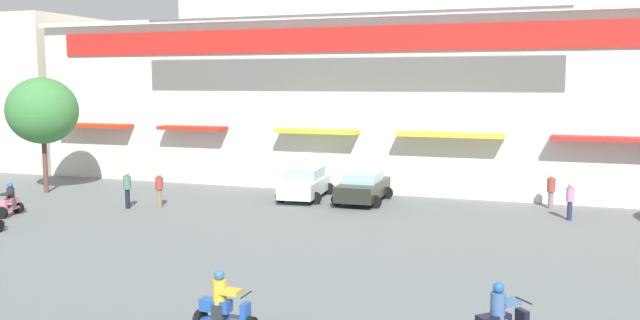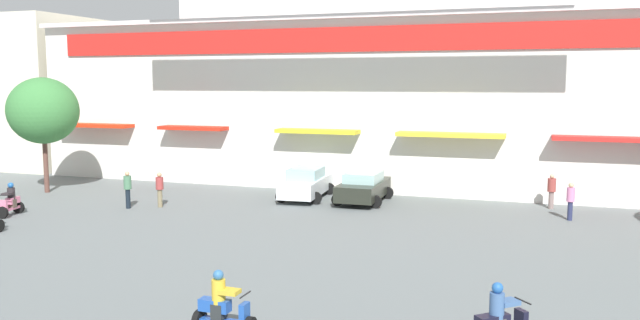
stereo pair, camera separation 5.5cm
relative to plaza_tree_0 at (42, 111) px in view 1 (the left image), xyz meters
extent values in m
plane|color=slate|center=(17.03, -11.83, -4.31)|extent=(128.00, 128.00, 0.00)
cube|color=silver|center=(17.03, 11.91, 0.21)|extent=(42.47, 13.49, 9.04)
cube|color=red|center=(17.03, 5.11, 3.67)|extent=(39.07, 0.12, 1.27)
cube|color=silver|center=(17.03, 5.07, 4.85)|extent=(42.47, 0.70, 0.24)
cube|color=red|center=(-0.43, 4.62, -1.06)|extent=(4.82, 1.10, 0.20)
cube|color=red|center=(6.16, 4.62, -1.06)|extent=(3.95, 1.10, 0.20)
cube|color=gold|center=(13.54, 4.62, -1.06)|extent=(4.41, 1.10, 0.20)
cube|color=yellow|center=(20.42, 4.62, -1.06)|extent=(5.23, 1.10, 0.20)
cube|color=red|center=(27.76, 4.62, -1.06)|extent=(5.33, 1.10, 0.20)
cube|color=beige|center=(-10.61, 9.30, 0.76)|extent=(11.51, 8.25, 10.14)
cylinder|color=brown|center=(0.00, 0.00, -2.79)|extent=(0.25, 0.25, 3.03)
ellipsoid|color=#3C7C3E|center=(0.00, 0.00, 0.01)|extent=(3.68, 3.52, 3.46)
cube|color=white|center=(13.59, 2.77, -3.66)|extent=(2.07, 4.62, 0.76)
cube|color=#8EC1C8|center=(13.59, 2.77, -3.02)|extent=(1.64, 2.36, 0.51)
cylinder|color=black|center=(12.63, 4.09, -4.01)|extent=(0.61, 0.22, 0.60)
cylinder|color=black|center=(14.32, 4.23, -4.01)|extent=(0.61, 0.22, 0.60)
cylinder|color=black|center=(12.87, 1.31, -4.01)|extent=(0.61, 0.22, 0.60)
cylinder|color=black|center=(14.56, 1.46, -4.01)|extent=(0.61, 0.22, 0.60)
cube|color=#242820|center=(16.58, 2.70, -3.67)|extent=(1.88, 4.19, 0.74)
cube|color=#9CC3C1|center=(16.58, 2.70, -3.07)|extent=(1.59, 2.10, 0.46)
cylinder|color=black|center=(15.65, 3.98, -4.01)|extent=(0.60, 0.17, 0.60)
cylinder|color=black|center=(17.47, 4.01, -4.01)|extent=(0.60, 0.17, 0.60)
cylinder|color=black|center=(15.69, 1.40, -4.01)|extent=(0.60, 0.17, 0.60)
cylinder|color=black|center=(17.51, 1.43, -4.01)|extent=(0.60, 0.17, 0.60)
cylinder|color=black|center=(24.47, -12.93, -3.25)|extent=(0.38, 0.41, 0.04)
cylinder|color=#3D5F90|center=(23.95, -13.40, -3.25)|extent=(0.45, 0.45, 0.55)
sphere|color=#23579F|center=(23.95, -13.40, -2.87)|extent=(0.25, 0.25, 0.25)
cube|color=#3D5F90|center=(24.17, -13.20, -3.23)|extent=(0.55, 0.55, 0.10)
cube|color=#1F4CA3|center=(17.72, -14.46, -3.62)|extent=(0.74, 0.31, 0.28)
cube|color=#1F4CA3|center=(18.48, -14.47, -3.82)|extent=(0.15, 0.32, 0.68)
cylinder|color=black|center=(18.50, -14.47, -3.28)|extent=(0.05, 0.52, 0.04)
cube|color=#25292A|center=(17.82, -14.46, -3.74)|extent=(0.29, 0.33, 0.36)
cylinder|color=gold|center=(17.82, -14.46, -3.28)|extent=(0.33, 0.33, 0.56)
sphere|color=#306499|center=(17.82, -14.46, -2.89)|extent=(0.25, 0.25, 0.25)
cube|color=gold|center=(18.11, -14.47, -3.25)|extent=(0.45, 0.35, 0.10)
cylinder|color=black|center=(2.98, -6.02, -4.05)|extent=(0.54, 0.24, 0.52)
cylinder|color=black|center=(2.77, -4.87, -4.05)|extent=(0.54, 0.24, 0.52)
cube|color=pink|center=(2.87, -5.44, -3.99)|extent=(0.47, 1.06, 0.10)
cube|color=pink|center=(2.84, -5.23, -3.65)|extent=(0.42, 0.70, 0.28)
cube|color=pink|center=(2.96, -5.90, -3.84)|extent=(0.34, 0.20, 0.64)
cylinder|color=black|center=(2.97, -5.92, -3.31)|extent=(0.52, 0.13, 0.04)
cube|color=brown|center=(2.85, -5.33, -3.77)|extent=(0.37, 0.33, 0.36)
cylinder|color=#2B2629|center=(2.85, -5.33, -3.34)|extent=(0.37, 0.37, 0.51)
sphere|color=#205BA5|center=(2.85, -5.33, -2.97)|extent=(0.25, 0.25, 0.25)
cube|color=#2B2629|center=(2.90, -5.58, -3.31)|extent=(0.42, 0.50, 0.10)
cylinder|color=gray|center=(25.18, 3.99, -3.91)|extent=(0.32, 0.32, 0.80)
cylinder|color=#943D38|center=(25.18, 3.99, -3.20)|extent=(0.51, 0.51, 0.61)
sphere|color=tan|center=(25.18, 3.99, -2.80)|extent=(0.20, 0.20, 0.20)
cylinder|color=#796D50|center=(7.94, -1.58, -3.89)|extent=(0.24, 0.24, 0.84)
cylinder|color=#9A3938|center=(7.94, -1.58, -3.18)|extent=(0.39, 0.39, 0.57)
sphere|color=tan|center=(7.94, -1.58, -2.78)|extent=(0.22, 0.22, 0.22)
cylinder|color=#272C4F|center=(25.92, 1.56, -3.90)|extent=(0.23, 0.23, 0.81)
cylinder|color=pink|center=(25.92, 1.56, -3.20)|extent=(0.37, 0.37, 0.59)
sphere|color=tan|center=(25.92, 1.56, -2.80)|extent=(0.22, 0.22, 0.22)
cylinder|color=black|center=(6.71, -2.32, -3.86)|extent=(0.27, 0.27, 0.90)
cylinder|color=#487757|center=(6.71, -2.32, -3.10)|extent=(0.44, 0.44, 0.61)
sphere|color=tan|center=(6.71, -2.32, -2.69)|extent=(0.21, 0.21, 0.21)
camera|label=1|loc=(24.73, -27.44, 1.53)|focal=36.61mm
camera|label=2|loc=(24.78, -27.42, 1.53)|focal=36.61mm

